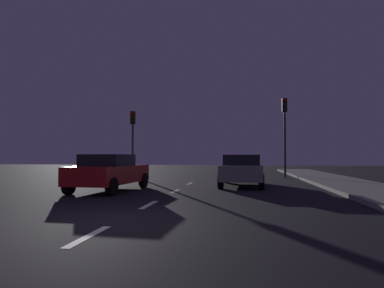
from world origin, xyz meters
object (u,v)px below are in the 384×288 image
object	(u,v)px
car_stopped_ahead	(242,170)
car_adjacent_lane	(110,172)
traffic_signal_left	(133,130)
traffic_signal_right	(285,122)

from	to	relation	value
car_stopped_ahead	car_adjacent_lane	xyz separation A→B (m)	(-5.22, -3.00, 0.00)
traffic_signal_left	traffic_signal_right	size ratio (longest dim) A/B	0.87
traffic_signal_right	car_adjacent_lane	size ratio (longest dim) A/B	1.18
traffic_signal_right	car_stopped_ahead	xyz separation A→B (m)	(-2.77, -6.71, -2.86)
traffic_signal_left	car_stopped_ahead	world-z (taller)	traffic_signal_left
traffic_signal_right	car_adjacent_lane	distance (m)	12.90
car_stopped_ahead	car_adjacent_lane	size ratio (longest dim) A/B	1.02
traffic_signal_right	traffic_signal_left	bearing A→B (deg)	-179.99
traffic_signal_left	car_adjacent_lane	world-z (taller)	traffic_signal_left
traffic_signal_right	car_adjacent_lane	bearing A→B (deg)	-129.45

